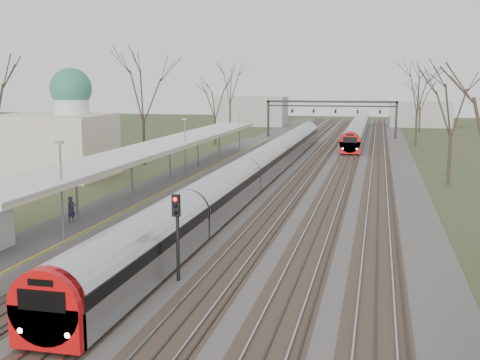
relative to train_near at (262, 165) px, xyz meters
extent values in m
cube|color=#474442|center=(2.50, 14.25, -1.43)|extent=(24.00, 160.00, 0.10)
cube|color=#4C3828|center=(-3.50, 14.25, -1.39)|extent=(2.60, 160.00, 0.06)
cube|color=gray|center=(-4.22, 14.25, -1.32)|extent=(0.07, 160.00, 0.12)
cube|color=gray|center=(-2.78, 14.25, -1.32)|extent=(0.07, 160.00, 0.12)
cube|color=#4C3828|center=(0.00, 14.25, -1.39)|extent=(2.60, 160.00, 0.06)
cube|color=gray|center=(-0.72, 14.25, -1.32)|extent=(0.07, 160.00, 0.12)
cube|color=gray|center=(0.72, 14.25, -1.32)|extent=(0.07, 160.00, 0.12)
cube|color=#4C3828|center=(3.50, 14.25, -1.39)|extent=(2.60, 160.00, 0.06)
cube|color=gray|center=(2.78, 14.25, -1.32)|extent=(0.07, 160.00, 0.12)
cube|color=gray|center=(4.22, 14.25, -1.32)|extent=(0.07, 160.00, 0.12)
cube|color=#4C3828|center=(7.00, 14.25, -1.39)|extent=(2.60, 160.00, 0.06)
cube|color=gray|center=(6.28, 14.25, -1.32)|extent=(0.07, 160.00, 0.12)
cube|color=gray|center=(7.72, 14.25, -1.32)|extent=(0.07, 160.00, 0.12)
cube|color=#4C3828|center=(10.50, 14.25, -1.39)|extent=(2.60, 160.00, 0.06)
cube|color=gray|center=(9.78, 14.25, -1.32)|extent=(0.07, 160.00, 0.12)
cube|color=gray|center=(11.22, 14.25, -1.32)|extent=(0.07, 160.00, 0.12)
cube|color=#9E9B93|center=(-6.55, -3.25, -0.98)|extent=(3.50, 69.00, 1.00)
cylinder|color=slate|center=(-6.55, -22.75, 1.02)|extent=(0.14, 0.14, 3.00)
cylinder|color=slate|center=(-6.55, -14.75, 1.02)|extent=(0.14, 0.14, 3.00)
cylinder|color=slate|center=(-6.55, -6.75, 1.02)|extent=(0.14, 0.14, 3.00)
cylinder|color=slate|center=(-6.55, 1.25, 1.02)|extent=(0.14, 0.14, 3.00)
cylinder|color=slate|center=(-6.55, 9.25, 1.02)|extent=(0.14, 0.14, 3.00)
cube|color=silver|center=(-6.55, -7.75, 2.57)|extent=(4.10, 50.00, 0.12)
cube|color=beige|center=(-6.55, -7.75, 2.40)|extent=(4.10, 50.00, 0.25)
cube|color=beige|center=(-19.50, -2.75, 1.52)|extent=(10.00, 8.00, 6.00)
cylinder|color=silver|center=(-17.50, -2.75, 5.72)|extent=(3.20, 3.20, 2.50)
sphere|color=#2D705D|center=(-17.50, -2.75, 6.92)|extent=(3.80, 3.80, 3.80)
cube|color=black|center=(-7.50, 44.25, 1.52)|extent=(0.35, 0.35, 6.00)
cube|color=black|center=(13.00, 44.25, 1.52)|extent=(0.35, 0.35, 6.00)
cube|color=black|center=(2.75, 44.25, 4.42)|extent=(21.00, 0.35, 0.35)
cube|color=black|center=(2.75, 44.25, 3.72)|extent=(21.00, 0.25, 0.25)
cube|color=black|center=(-3.50, 44.05, 3.02)|extent=(0.32, 0.22, 0.85)
sphere|color=#0CFF19|center=(-3.50, 43.91, 3.27)|extent=(0.16, 0.16, 0.16)
cube|color=black|center=(0.00, 44.05, 3.02)|extent=(0.32, 0.22, 0.85)
sphere|color=#0CFF19|center=(0.00, 43.91, 3.27)|extent=(0.16, 0.16, 0.16)
cube|color=black|center=(3.50, 44.05, 3.02)|extent=(0.32, 0.22, 0.85)
sphere|color=#0CFF19|center=(3.50, 43.91, 3.27)|extent=(0.16, 0.16, 0.16)
cube|color=black|center=(7.00, 44.05, 3.02)|extent=(0.32, 0.22, 0.85)
sphere|color=#0CFF19|center=(7.00, 43.91, 3.27)|extent=(0.16, 0.16, 0.16)
cube|color=black|center=(10.50, 44.05, 3.02)|extent=(0.32, 0.22, 0.85)
sphere|color=#0CFF19|center=(10.50, 43.91, 3.27)|extent=(0.16, 0.16, 0.16)
cylinder|color=#2D231C|center=(-14.50, 7.25, 1.00)|extent=(0.30, 0.30, 4.95)
cylinder|color=#2D231C|center=(16.50, 1.25, 0.77)|extent=(0.30, 0.30, 4.50)
cube|color=#AFB2BA|center=(0.00, 0.24, -0.38)|extent=(2.55, 75.00, 1.60)
cylinder|color=#AFB2BA|center=(0.00, 0.24, 0.27)|extent=(2.60, 74.70, 2.60)
cube|color=black|center=(0.00, 0.24, 0.37)|extent=(2.62, 74.40, 0.55)
cube|color=red|center=(0.00, -37.16, -0.43)|extent=(2.55, 0.50, 1.50)
cylinder|color=red|center=(0.00, -37.11, 0.27)|extent=(2.60, 0.60, 2.60)
cube|color=black|center=(0.00, -37.38, 0.57)|extent=(1.70, 0.12, 0.70)
sphere|color=white|center=(-0.85, -37.36, -0.53)|extent=(0.22, 0.22, 0.22)
sphere|color=white|center=(0.85, -37.36, -0.53)|extent=(0.22, 0.22, 0.22)
cube|color=black|center=(0.00, 0.24, -1.30)|extent=(1.80, 74.00, 0.35)
cube|color=#AFB2BA|center=(7.00, 50.42, -0.38)|extent=(2.55, 60.00, 1.60)
cylinder|color=#AFB2BA|center=(7.00, 50.42, 0.27)|extent=(2.60, 59.70, 2.60)
cube|color=black|center=(7.00, 50.42, 0.37)|extent=(2.62, 59.40, 0.55)
cube|color=red|center=(7.00, 20.52, -0.43)|extent=(2.55, 0.50, 1.50)
cylinder|color=red|center=(7.00, 20.57, 0.27)|extent=(2.60, 0.60, 2.60)
cube|color=black|center=(7.00, 20.30, 0.57)|extent=(1.70, 0.12, 0.70)
sphere|color=white|center=(6.15, 20.32, -0.53)|extent=(0.22, 0.22, 0.22)
sphere|color=white|center=(7.85, 20.32, -0.53)|extent=(0.22, 0.22, 0.22)
cube|color=black|center=(7.00, 50.42, -1.30)|extent=(1.80, 59.00, 0.35)
imported|color=navy|center=(-6.67, -23.21, 0.28)|extent=(0.53, 0.65, 1.53)
cylinder|color=black|center=(1.75, -29.06, 0.52)|extent=(0.16, 0.16, 4.00)
cube|color=black|center=(1.75, -29.21, 2.12)|extent=(0.35, 0.22, 1.00)
sphere|color=#FF0C05|center=(1.75, -29.34, 2.42)|extent=(0.18, 0.18, 0.18)
camera|label=1|loc=(10.35, -53.90, 7.49)|focal=45.00mm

